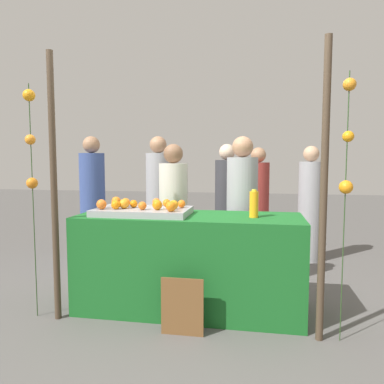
% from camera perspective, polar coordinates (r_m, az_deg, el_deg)
% --- Properties ---
extents(ground_plane, '(24.00, 24.00, 0.00)m').
position_cam_1_polar(ground_plane, '(3.62, -0.44, -17.69)').
color(ground_plane, '#565451').
extents(stall_counter, '(2.05, 0.72, 0.89)m').
position_cam_1_polar(stall_counter, '(3.47, -0.44, -10.90)').
color(stall_counter, '#196023').
rests_on(stall_counter, ground_plane).
extents(orange_tray, '(0.86, 0.51, 0.06)m').
position_cam_1_polar(orange_tray, '(3.43, -7.64, -3.00)').
color(orange_tray, '#9EA0A5').
rests_on(orange_tray, stall_counter).
extents(orange_0, '(0.08, 0.08, 0.08)m').
position_cam_1_polar(orange_0, '(3.48, -3.95, -1.72)').
color(orange_0, orange).
rests_on(orange_0, orange_tray).
extents(orange_1, '(0.09, 0.09, 0.09)m').
position_cam_1_polar(orange_1, '(3.41, -10.51, -1.82)').
color(orange_1, orange).
rests_on(orange_1, orange_tray).
extents(orange_2, '(0.08, 0.08, 0.08)m').
position_cam_1_polar(orange_2, '(3.31, -7.72, -2.12)').
color(orange_2, orange).
rests_on(orange_2, orange_tray).
extents(orange_3, '(0.09, 0.09, 0.09)m').
position_cam_1_polar(orange_3, '(3.29, -5.41, -2.01)').
color(orange_3, orange).
rests_on(orange_3, orange_tray).
extents(orange_4, '(0.08, 0.08, 0.08)m').
position_cam_1_polar(orange_4, '(3.57, -5.56, -1.56)').
color(orange_4, orange).
rests_on(orange_4, orange_tray).
extents(orange_5, '(0.08, 0.08, 0.08)m').
position_cam_1_polar(orange_5, '(3.32, -2.85, -1.98)').
color(orange_5, orange).
rests_on(orange_5, orange_tray).
extents(orange_6, '(0.09, 0.09, 0.09)m').
position_cam_1_polar(orange_6, '(3.41, -13.88, -1.87)').
color(orange_6, orange).
rests_on(orange_6, orange_tray).
extents(orange_7, '(0.07, 0.07, 0.07)m').
position_cam_1_polar(orange_7, '(3.47, -9.05, -1.82)').
color(orange_7, orange).
rests_on(orange_7, orange_tray).
extents(orange_8, '(0.07, 0.07, 0.07)m').
position_cam_1_polar(orange_8, '(3.43, -1.63, -1.85)').
color(orange_8, orange).
rests_on(orange_8, orange_tray).
extents(orange_9, '(0.09, 0.09, 0.09)m').
position_cam_1_polar(orange_9, '(3.53, -10.27, -1.62)').
color(orange_9, orange).
rests_on(orange_9, orange_tray).
extents(orange_10, '(0.08, 0.08, 0.08)m').
position_cam_1_polar(orange_10, '(3.39, -11.77, -1.96)').
color(orange_10, orange).
rests_on(orange_10, orange_tray).
extents(orange_11, '(0.09, 0.09, 0.09)m').
position_cam_1_polar(orange_11, '(3.17, -3.30, -2.26)').
color(orange_11, orange).
rests_on(orange_11, orange_tray).
extents(orange_12, '(0.09, 0.09, 0.09)m').
position_cam_1_polar(orange_12, '(3.63, -11.69, -1.42)').
color(orange_12, orange).
rests_on(orange_12, orange_tray).
extents(juice_bottle, '(0.08, 0.08, 0.25)m').
position_cam_1_polar(juice_bottle, '(3.27, 9.58, -1.86)').
color(juice_bottle, '#FAA418').
rests_on(juice_bottle, stall_counter).
extents(chalkboard_sign, '(0.34, 0.03, 0.48)m').
position_cam_1_polar(chalkboard_sign, '(3.06, -1.50, -17.45)').
color(chalkboard_sign, brown).
rests_on(chalkboard_sign, ground_plane).
extents(vendor_left, '(0.31, 0.31, 1.57)m').
position_cam_1_polar(vendor_left, '(4.07, -2.88, -4.39)').
color(vendor_left, beige).
rests_on(vendor_left, ground_plane).
extents(vendor_right, '(0.33, 0.33, 1.64)m').
position_cam_1_polar(vendor_right, '(3.98, 7.74, -4.13)').
color(vendor_right, '#99999E').
rests_on(vendor_right, ground_plane).
extents(crowd_person_0, '(0.32, 0.32, 1.61)m').
position_cam_1_polar(crowd_person_0, '(5.10, 5.39, -2.27)').
color(crowd_person_0, '#333338').
rests_on(crowd_person_0, ground_plane).
extents(crowd_person_1, '(0.34, 0.34, 1.72)m').
position_cam_1_polar(crowd_person_1, '(5.28, -15.16, -1.61)').
color(crowd_person_1, '#384C8C').
rests_on(crowd_person_1, ground_plane).
extents(crowd_person_2, '(0.32, 0.32, 1.58)m').
position_cam_1_polar(crowd_person_2, '(5.30, 17.81, -2.34)').
color(crowd_person_2, '#99999E').
rests_on(crowd_person_2, ground_plane).
extents(crowd_person_3, '(0.31, 0.31, 1.57)m').
position_cam_1_polar(crowd_person_3, '(5.29, 10.15, -2.26)').
color(crowd_person_3, maroon).
rests_on(crowd_person_3, ground_plane).
extents(crowd_person_4, '(0.34, 0.34, 1.72)m').
position_cam_1_polar(crowd_person_4, '(5.14, -5.21, -1.64)').
color(crowd_person_4, '#99999E').
rests_on(crowd_person_4, ground_plane).
extents(canopy_post_left, '(0.06, 0.06, 2.30)m').
position_cam_1_polar(canopy_post_left, '(3.36, -20.64, 0.52)').
color(canopy_post_left, '#473828').
rests_on(canopy_post_left, ground_plane).
extents(canopy_post_right, '(0.06, 0.06, 2.30)m').
position_cam_1_polar(canopy_post_right, '(2.93, 19.76, -0.08)').
color(canopy_post_right, '#473828').
rests_on(canopy_post_right, ground_plane).
extents(garland_strand_left, '(0.10, 0.10, 2.04)m').
position_cam_1_polar(garland_strand_left, '(3.47, -23.79, 7.41)').
color(garland_strand_left, '#2D4C23').
rests_on(garland_strand_left, ground_plane).
extents(garland_strand_right, '(0.10, 0.11, 2.04)m').
position_cam_1_polar(garland_strand_right, '(2.96, 23.00, 6.87)').
color(garland_strand_right, '#2D4C23').
rests_on(garland_strand_right, ground_plane).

